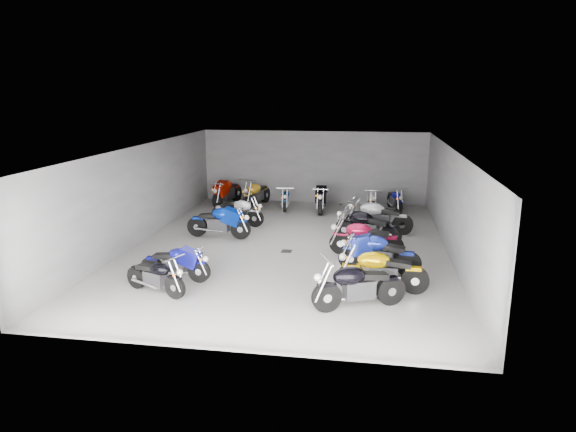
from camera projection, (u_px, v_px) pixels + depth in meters
name	position (u px, v px, depth m)	size (l,w,h in m)	color
ground	(289.00, 247.00, 16.68)	(14.00, 14.00, 0.00)	gray
wall_back	(314.00, 167.00, 23.01)	(10.00, 0.10, 3.20)	gray
wall_left	(141.00, 194.00, 17.07)	(0.10, 14.00, 3.20)	gray
wall_right	(452.00, 204.00, 15.52)	(0.10, 14.00, 3.20)	gray
ceiling	(289.00, 148.00, 15.91)	(10.00, 14.00, 0.04)	black
drain_grate	(287.00, 251.00, 16.20)	(0.32, 0.32, 0.01)	black
motorcycle_left_a	(156.00, 276.00, 12.74)	(1.81, 0.84, 0.84)	black
motorcycle_left_b	(176.00, 263.00, 13.63)	(1.98, 0.43, 0.87)	black
motorcycle_left_e	(219.00, 222.00, 17.59)	(2.28, 0.48, 1.00)	black
motorcycle_left_f	(238.00, 212.00, 19.26)	(2.14, 0.67, 0.95)	black
motorcycle_right_a	(358.00, 286.00, 11.85)	(2.16, 1.07, 1.01)	black
motorcycle_right_b	(382.00, 271.00, 12.85)	(2.29, 0.46, 1.01)	black
motorcycle_right_c	(378.00, 254.00, 14.15)	(2.28, 0.60, 1.01)	black
motorcycle_right_d	(365.00, 239.00, 15.61)	(2.27, 0.53, 1.00)	black
motorcycle_right_e	(367.00, 227.00, 16.96)	(2.22, 1.02, 1.03)	black
motorcycle_right_f	(378.00, 217.00, 18.19)	(2.38, 0.61, 1.05)	black
motorcycle_back_a	(227.00, 192.00, 22.68)	(0.74, 2.37, 1.06)	black
motorcycle_back_b	(257.00, 194.00, 22.41)	(0.75, 2.28, 1.02)	black
motorcycle_back_c	(286.00, 199.00, 21.91)	(0.42, 1.88, 0.83)	black
motorcycle_back_d	(322.00, 197.00, 21.55)	(0.48, 2.39, 1.05)	black
motorcycle_back_e	(372.00, 201.00, 21.37)	(0.40, 1.90, 0.83)	black
motorcycle_back_f	(395.00, 200.00, 21.59)	(0.59, 1.92, 0.85)	black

